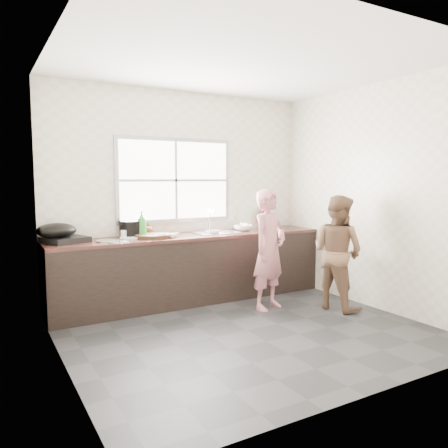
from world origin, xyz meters
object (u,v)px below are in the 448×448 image
bottle_green (142,224)px  pot_lid_right (108,241)px  woman (269,253)px  plate_food (130,238)px  bowl_crabs (243,229)px  cutting_board (153,236)px  bowl_mince (163,236)px  person_side (337,252)px  black_pot (131,229)px  bottle_brown_tall (141,227)px  pot_lid_left (119,242)px  burner (65,240)px  wok (56,230)px  bowl_held (213,232)px  bottle_brown_short (148,229)px  dish_rack (250,218)px  glass_jar (124,234)px

bottle_green → pot_lid_right: (-0.46, -0.16, -0.16)m
woman → plate_food: 1.68m
bowl_crabs → woman: bearing=-99.1°
cutting_board → bowl_mince: 0.13m
person_side → plate_food: size_ratio=5.59×
plate_food → black_pot: bearing=68.5°
cutting_board → bowl_crabs: (1.32, 0.03, 0.01)m
bottle_brown_tall → pot_lid_left: (-0.41, -0.42, -0.10)m
burner → wok: 0.14m
bowl_held → black_pot: 1.03m
bottle_brown_short → pot_lid_left: 0.67m
bowl_held → black_pot: bearing=164.2°
person_side → pot_lid_left: 2.58m
bowl_mince → burner: (-1.09, 0.20, 0.01)m
plate_food → wok: (-0.82, 0.04, 0.13)m
bottle_green → bottle_brown_short: bearing=43.7°
dish_rack → bottle_brown_short: bearing=-169.1°
woman → plate_food: woman is taller
bowl_held → dish_rack: dish_rack is taller
glass_jar → pot_lid_right: glass_jar is taller
bowl_crabs → black_pot: 1.54m
burner → person_side: bearing=-23.3°
woman → person_side: (0.73, -0.39, 0.01)m
woman → person_side: size_ratio=0.98×
black_pot → dish_rack: size_ratio=0.68×
woman → wok: bearing=140.7°
glass_jar → woman: bearing=-29.5°
bowl_held → burner: bowl_held is taller
bottle_brown_tall → bowl_mince: bearing=-63.1°
bowl_mince → dish_rack: size_ratio=0.48×
bowl_mince → bowl_held: size_ratio=0.92×
plate_food → wok: 0.84m
wok → black_pot: bearing=5.9°
bottle_brown_short → pot_lid_left: bearing=-138.9°
cutting_board → bottle_brown_short: bearing=82.9°
woman → cutting_board: bearing=129.0°
woman → person_side: person_side is taller
pot_lid_right → woman: bearing=-22.0°
bottle_brown_tall → burner: (-0.93, -0.11, -0.07)m
bowl_crabs → black_pot: bearing=174.1°
bottle_green → bottle_brown_tall: size_ratio=1.53×
plate_food → pot_lid_right: plate_food is taller
bowl_held → black_pot: size_ratio=0.78×
person_side → dish_rack: 1.45m
bowl_crabs → dish_rack: (0.23, 0.18, 0.12)m
plate_food → pot_lid_right: size_ratio=0.94×
burner → dish_rack: size_ratio=1.03×
woman → pot_lid_left: (-1.67, 0.55, 0.19)m
woman → bowl_mince: 1.30m
cutting_board → burner: size_ratio=1.04×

